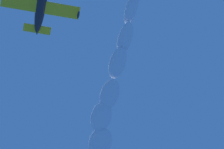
{
  "coord_description": "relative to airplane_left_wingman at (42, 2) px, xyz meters",
  "views": [
    {
      "loc": [
        -11.93,
        -17.53,
        2.01
      ],
      "look_at": [
        9.05,
        14.45,
        59.79
      ],
      "focal_mm": 84.01,
      "sensor_mm": 36.0,
      "label": 1
    }
  ],
  "objects": [
    {
      "name": "airplane_left_wingman",
      "position": [
        0.0,
        0.0,
        0.0
      ],
      "size": [
        9.88,
        8.9,
        3.03
      ],
      "color": "#232328"
    }
  ]
}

